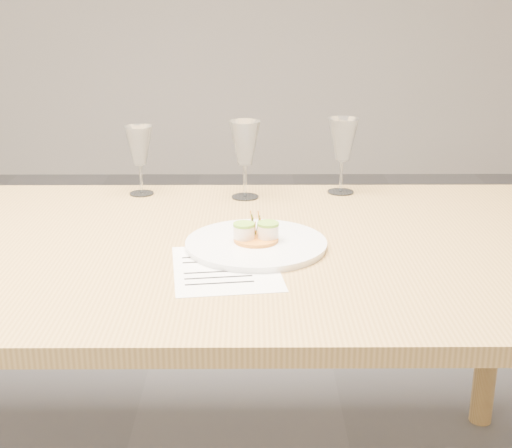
{
  "coord_description": "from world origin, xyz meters",
  "views": [
    {
      "loc": [
        0.38,
        -1.55,
        1.32
      ],
      "look_at": [
        0.38,
        -0.01,
        0.8
      ],
      "focal_mm": 50.0,
      "sensor_mm": 36.0,
      "label": 1
    }
  ],
  "objects_px": {
    "dining_table": "(92,270)",
    "wine_glass_2": "(139,147)",
    "wine_glass_4": "(343,141)",
    "dinner_plate": "(256,243)",
    "wine_glass_3": "(245,144)",
    "recipe_sheet": "(226,268)"
  },
  "relations": [
    {
      "from": "recipe_sheet",
      "to": "wine_glass_2",
      "type": "xyz_separation_m",
      "value": [
        -0.26,
        0.56,
        0.14
      ]
    },
    {
      "from": "dining_table",
      "to": "wine_glass_2",
      "type": "xyz_separation_m",
      "value": [
        0.06,
        0.4,
        0.2
      ]
    },
    {
      "from": "dinner_plate",
      "to": "wine_glass_3",
      "type": "xyz_separation_m",
      "value": [
        -0.03,
        0.4,
        0.14
      ]
    },
    {
      "from": "dinner_plate",
      "to": "dining_table",
      "type": "bearing_deg",
      "value": 175.28
    },
    {
      "from": "dinner_plate",
      "to": "wine_glass_3",
      "type": "bearing_deg",
      "value": 94.13
    },
    {
      "from": "dining_table",
      "to": "wine_glass_3",
      "type": "height_order",
      "value": "wine_glass_3"
    },
    {
      "from": "recipe_sheet",
      "to": "dining_table",
      "type": "bearing_deg",
      "value": 146.62
    },
    {
      "from": "dining_table",
      "to": "wine_glass_2",
      "type": "relative_size",
      "value": 12.29
    },
    {
      "from": "recipe_sheet",
      "to": "wine_glass_4",
      "type": "relative_size",
      "value": 1.42
    },
    {
      "from": "dining_table",
      "to": "wine_glass_2",
      "type": "bearing_deg",
      "value": 81.47
    },
    {
      "from": "wine_glass_2",
      "to": "wine_glass_4",
      "type": "relative_size",
      "value": 0.91
    },
    {
      "from": "dining_table",
      "to": "wine_glass_4",
      "type": "relative_size",
      "value": 11.2
    },
    {
      "from": "wine_glass_2",
      "to": "recipe_sheet",
      "type": "bearing_deg",
      "value": -65.23
    },
    {
      "from": "dinner_plate",
      "to": "wine_glass_2",
      "type": "relative_size",
      "value": 1.64
    },
    {
      "from": "wine_glass_4",
      "to": "recipe_sheet",
      "type": "bearing_deg",
      "value": -118.39
    },
    {
      "from": "wine_glass_4",
      "to": "wine_glass_2",
      "type": "bearing_deg",
      "value": -178.66
    },
    {
      "from": "wine_glass_2",
      "to": "wine_glass_3",
      "type": "xyz_separation_m",
      "value": [
        0.29,
        -0.04,
        0.01
      ]
    },
    {
      "from": "dinner_plate",
      "to": "recipe_sheet",
      "type": "relative_size",
      "value": 1.06
    },
    {
      "from": "dinner_plate",
      "to": "recipe_sheet",
      "type": "height_order",
      "value": "dinner_plate"
    },
    {
      "from": "recipe_sheet",
      "to": "wine_glass_4",
      "type": "bearing_deg",
      "value": 54.27
    },
    {
      "from": "wine_glass_3",
      "to": "wine_glass_4",
      "type": "relative_size",
      "value": 1.01
    },
    {
      "from": "dining_table",
      "to": "wine_glass_4",
      "type": "xyz_separation_m",
      "value": [
        0.63,
        0.42,
        0.22
      ]
    }
  ]
}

